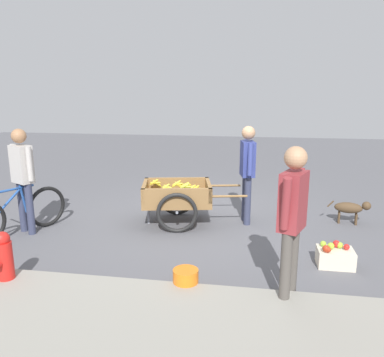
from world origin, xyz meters
The scene contains 10 objects.
ground_plane centered at (0.00, 0.00, 0.00)m, with size 24.00×24.00×0.00m, color #56565B.
fruit_cart centered at (0.38, 0.15, 0.44)m, with size 1.77×1.09×0.73m.
vendor_person centered at (-0.73, -0.07, 0.96)m, with size 0.26×0.57×1.61m.
bicycle centered at (2.67, 1.08, 0.35)m, with size 0.83×1.50×0.85m.
cyclist_person centered at (2.60, 0.94, 0.97)m, with size 0.47×0.34×1.61m.
dog centered at (-2.44, -0.28, 0.27)m, with size 0.67×0.25×0.40m.
fire_hydrant centered at (1.85, 2.57, 0.33)m, with size 0.25×0.25×0.67m.
plastic_bucket centered at (-0.14, 2.33, 0.13)m, with size 0.28×0.28×0.26m, color orange.
apple_crate centered at (-1.88, 1.40, 0.13)m, with size 0.44×0.32×0.31m.
bystander_person centered at (-1.22, 2.39, 0.99)m, with size 0.32×0.57×1.65m.
Camera 1 is at (-0.82, 6.11, 2.18)m, focal length 35.93 mm.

